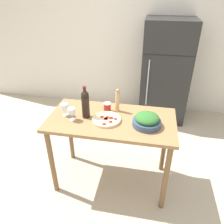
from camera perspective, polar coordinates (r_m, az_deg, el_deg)
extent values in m
plane|color=#BCAD93|center=(2.87, -0.14, -16.98)|extent=(14.00, 14.00, 0.00)
cube|color=silver|center=(4.03, 5.63, 18.66)|extent=(6.40, 0.06, 2.60)
cube|color=black|center=(3.80, 13.73, 10.01)|extent=(0.77, 0.61, 1.68)
cube|color=black|center=(3.40, 14.60, 14.09)|extent=(0.75, 0.01, 0.01)
cylinder|color=#B2B2B7|center=(3.52, 9.28, 7.39)|extent=(0.02, 0.02, 0.76)
cube|color=olive|center=(2.30, -0.16, -2.09)|extent=(1.34, 0.69, 0.04)
cylinder|color=brown|center=(2.54, -15.43, -12.60)|extent=(0.06, 0.06, 0.86)
cylinder|color=brown|center=(2.35, 13.81, -16.55)|extent=(0.06, 0.06, 0.86)
cylinder|color=brown|center=(2.93, -10.87, -5.25)|extent=(0.06, 0.06, 0.86)
cylinder|color=brown|center=(2.78, 13.58, -7.97)|extent=(0.06, 0.06, 0.86)
cylinder|color=black|center=(2.28, -6.90, 1.32)|extent=(0.08, 0.08, 0.24)
sphere|color=black|center=(2.22, -7.12, 4.45)|extent=(0.08, 0.08, 0.08)
cylinder|color=black|center=(2.20, -7.18, 5.37)|extent=(0.03, 0.03, 0.08)
cylinder|color=maroon|center=(2.18, -7.26, 6.50)|extent=(0.03, 0.03, 0.02)
cylinder|color=silver|center=(2.31, -10.28, -1.97)|extent=(0.06, 0.06, 0.00)
cylinder|color=silver|center=(2.29, -10.37, -1.14)|extent=(0.01, 0.01, 0.08)
cylinder|color=white|center=(2.26, -10.52, 0.30)|extent=(0.08, 0.08, 0.06)
cylinder|color=maroon|center=(2.26, -10.48, -0.08)|extent=(0.07, 0.07, 0.02)
cylinder|color=silver|center=(2.40, -12.04, -0.78)|extent=(0.06, 0.06, 0.00)
cylinder|color=silver|center=(2.38, -12.14, 0.03)|extent=(0.01, 0.01, 0.08)
cylinder|color=white|center=(2.35, -12.31, 1.42)|extent=(0.08, 0.08, 0.06)
cylinder|color=maroon|center=(2.36, -12.25, 0.88)|extent=(0.07, 0.07, 0.01)
cylinder|color=tan|center=(2.38, 1.41, 2.71)|extent=(0.05, 0.05, 0.23)
sphere|color=tan|center=(2.32, 1.45, 5.59)|extent=(0.04, 0.04, 0.04)
cylinder|color=#384C6B|center=(2.20, 9.03, -2.81)|extent=(0.28, 0.28, 0.06)
ellipsoid|color=#2D6628|center=(2.17, 9.15, -1.55)|extent=(0.24, 0.24, 0.10)
cylinder|color=beige|center=(2.26, -1.46, -2.04)|extent=(0.30, 0.30, 0.02)
torus|color=beige|center=(2.25, -1.46, -1.80)|extent=(0.30, 0.30, 0.02)
cylinder|color=#AA160E|center=(2.17, -2.04, -3.24)|extent=(0.04, 0.04, 0.01)
cylinder|color=#B22622|center=(2.25, -1.63, -1.73)|extent=(0.04, 0.04, 0.01)
cylinder|color=#B62916|center=(2.25, -1.48, -1.79)|extent=(0.04, 0.04, 0.01)
cylinder|color=#AF1F0C|center=(2.25, 0.94, -1.80)|extent=(0.04, 0.04, 0.01)
cylinder|color=red|center=(2.26, -0.18, -1.58)|extent=(0.05, 0.05, 0.01)
cylinder|color=#AB1E18|center=(2.29, -2.56, -1.22)|extent=(0.04, 0.04, 0.01)
cylinder|color=red|center=(2.28, -1.22, -1.29)|extent=(0.04, 0.04, 0.01)
cylinder|color=#AA161D|center=(2.26, -1.61, -1.69)|extent=(0.04, 0.04, 0.01)
cylinder|color=#B6200C|center=(2.20, -0.36, -2.58)|extent=(0.04, 0.04, 0.01)
cylinder|color=#B2231E|center=(2.41, -1.24, 1.18)|extent=(0.08, 0.08, 0.09)
cylinder|color=white|center=(2.38, -1.25, 2.25)|extent=(0.08, 0.08, 0.01)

